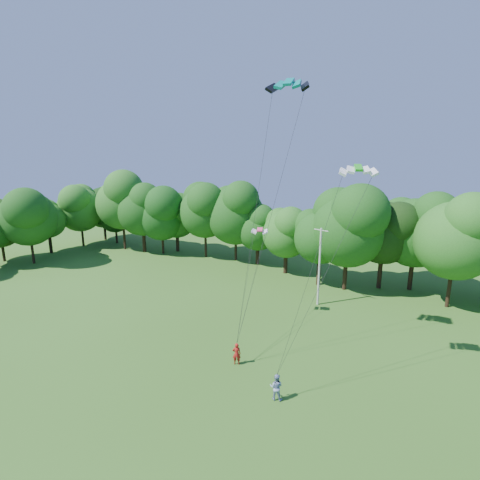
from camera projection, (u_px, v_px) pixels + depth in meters
The scene contains 8 objects.
utility_pole at pixel (319, 266), 40.27m from camera, with size 1.69×0.49×8.60m.
kite_flyer_left at pixel (237, 354), 29.50m from camera, with size 0.66×0.43×1.81m, color #AE1B16.
kite_flyer_right at pixel (276, 387), 25.29m from camera, with size 0.91×0.71×1.88m, color #8C9EC3.
kite_teal at pixel (289, 82), 27.14m from camera, with size 3.20×1.84×0.75m.
kite_green at pixel (358, 168), 24.72m from camera, with size 2.64×1.88×0.47m.
kite_pink at pixel (260, 230), 35.68m from camera, with size 1.77×1.32×0.30m.
tree_back_west at pixel (161, 207), 60.16m from camera, with size 8.42×8.42×12.25m.
tree_back_center at pixel (384, 228), 44.60m from camera, with size 8.25×8.25×12.00m.
Camera 1 is at (12.81, -10.16, 16.47)m, focal length 28.00 mm.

